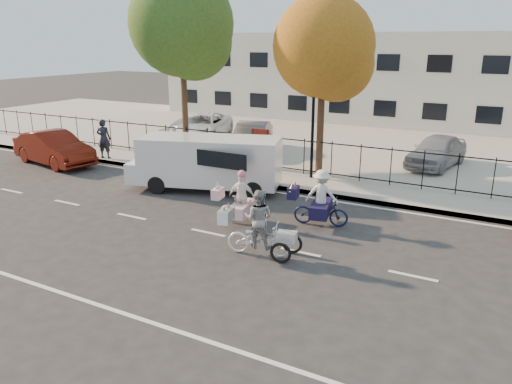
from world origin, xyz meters
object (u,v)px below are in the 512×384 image
Objects in this scene: white_van at (208,161)px; lot_car_d at (437,151)px; lot_car_b at (202,126)px; pedestrian at (104,139)px; unicorn_bike at (241,204)px; lamppost at (313,104)px; bull_bike at (320,203)px; lot_car_c at (251,137)px; zebra_trike at (259,230)px; red_sedan at (54,148)px; lot_car_a at (187,129)px.

white_van is 1.49× the size of lot_car_d.
pedestrian is at bearing -118.35° from lot_car_b.
lot_car_d is (4.16, 10.01, 0.21)m from unicorn_bike.
bull_bike is (2.18, -4.56, -2.41)m from lamppost.
white_van is at bearing -94.02° from lot_car_c.
lamppost reaches higher than pedestrian.
bull_bike reaches higher than lot_car_d.
lot_car_c is at bearing -158.73° from pedestrian.
zebra_trike is 2.97m from bull_bike.
pedestrian reaches higher than lot_car_b.
red_sedan is 1.06× the size of lot_car_c.
bull_bike is 0.45× the size of lot_car_c.
unicorn_bike is 0.38× the size of red_sedan.
zebra_trike is at bearing -35.51° from lot_car_a.
red_sedan is 2.26m from pedestrian.
lot_car_c is (4.70, -1.00, 0.13)m from lot_car_a.
lot_car_b is (-10.13, 12.16, 0.17)m from zebra_trike.
lamppost reaches higher than lot_car_a.
lamppost reaches higher than lot_car_c.
pedestrian is 0.43× the size of lot_car_c.
pedestrian is 5.64m from lot_car_a.
lot_car_d is at bearing -176.70° from pedestrian.
white_van is (-5.18, 1.56, 0.42)m from bull_bike.
red_sedan is at bearing -95.93° from lot_car_a.
bull_bike is 12.55m from pedestrian.
bull_bike reaches higher than lot_car_c.
white_van is at bearing -79.56° from red_sedan.
lot_car_a is 4.81m from lot_car_c.
white_van is at bearing 39.65° from unicorn_bike.
lot_car_b is (-10.72, 9.25, 0.16)m from bull_bike.
lamppost is at bearing -123.10° from lot_car_d.
lot_car_a is at bearing 34.39° from unicorn_bike.
bull_bike is 0.32× the size of white_van.
bull_bike is 0.42× the size of red_sedan.
red_sedan is (-8.51, -0.00, -0.36)m from white_van.
white_van is 8.52m from red_sedan.
lot_car_a is at bearing 31.49° from zebra_trike.
lot_car_c is 1.06× the size of lot_car_d.
red_sedan is at bearing 26.78° from pedestrian.
zebra_trike is 13.05m from pedestrian.
pedestrian is at bearing -33.79° from red_sedan.
white_van is 1.41× the size of lot_car_c.
lamppost is 2.02× the size of zebra_trike.
lamppost is 2.21× the size of bull_bike.
unicorn_bike is at bearing -92.49° from red_sedan.
bull_bike is 14.16m from lot_car_b.
bull_bike is 9.15m from lot_car_d.
bull_bike is at bearing -34.08° from white_van.
bull_bike is 10.26m from lot_car_c.
lot_car_b is at bearing 141.29° from lot_car_c.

